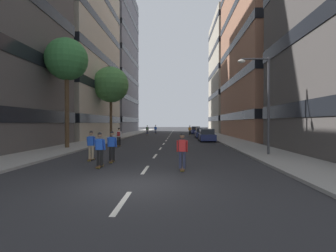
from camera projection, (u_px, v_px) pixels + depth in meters
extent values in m
plane|color=#28282B|center=(169.00, 137.00, 40.75)|extent=(189.84, 189.84, 0.00)
cube|color=gray|center=(125.00, 135.00, 45.04)|extent=(3.54, 87.01, 0.14)
cube|color=gray|center=(215.00, 135.00, 44.37)|extent=(3.54, 87.01, 0.14)
cube|color=silver|center=(122.00, 202.00, 7.15)|extent=(0.16, 2.20, 0.01)
cube|color=silver|center=(145.00, 170.00, 12.14)|extent=(0.16, 2.20, 0.01)
cube|color=silver|center=(155.00, 156.00, 17.14)|extent=(0.16, 2.20, 0.01)
cube|color=silver|center=(160.00, 149.00, 22.13)|extent=(0.16, 2.20, 0.01)
cube|color=silver|center=(164.00, 144.00, 27.13)|extent=(0.16, 2.20, 0.01)
cube|color=silver|center=(166.00, 141.00, 32.12)|extent=(0.16, 2.20, 0.01)
cube|color=silver|center=(168.00, 138.00, 37.12)|extent=(0.16, 2.20, 0.01)
cube|color=silver|center=(169.00, 136.00, 42.11)|extent=(0.16, 2.20, 0.01)
cube|color=silver|center=(170.00, 135.00, 47.11)|extent=(0.16, 2.20, 0.01)
cube|color=silver|center=(171.00, 134.00, 52.10)|extent=(0.16, 2.20, 0.01)
cube|color=silver|center=(172.00, 133.00, 57.10)|extent=(0.16, 2.20, 0.01)
cube|color=silver|center=(172.00, 132.00, 62.09)|extent=(0.16, 2.20, 0.01)
cube|color=silver|center=(173.00, 131.00, 67.09)|extent=(0.16, 2.20, 0.01)
cube|color=silver|center=(173.00, 131.00, 72.08)|extent=(0.16, 2.20, 0.01)
cube|color=silver|center=(173.00, 130.00, 77.08)|extent=(0.16, 2.20, 0.01)
cube|color=#B2A893|center=(65.00, 16.00, 39.02)|extent=(12.23, 19.92, 37.28)
cube|color=black|center=(66.00, 119.00, 39.22)|extent=(12.35, 20.04, 1.10)
cube|color=black|center=(66.00, 89.00, 39.16)|extent=(12.35, 20.04, 1.10)
cube|color=black|center=(65.00, 59.00, 39.10)|extent=(12.35, 20.04, 1.10)
cube|color=black|center=(65.00, 29.00, 39.04)|extent=(12.35, 20.04, 1.10)
cube|color=slate|center=(107.00, 61.00, 61.38)|extent=(12.23, 20.83, 34.62)
cube|color=black|center=(107.00, 120.00, 61.56)|extent=(12.35, 20.95, 1.10)
cube|color=black|center=(107.00, 99.00, 61.50)|extent=(12.35, 20.95, 1.10)
cube|color=black|center=(107.00, 79.00, 61.44)|extent=(12.35, 20.95, 1.10)
cube|color=black|center=(107.00, 59.00, 61.37)|extent=(12.35, 20.95, 1.10)
cube|color=black|center=(106.00, 38.00, 61.31)|extent=(12.35, 20.95, 1.10)
cube|color=black|center=(106.00, 18.00, 61.25)|extent=(12.35, 20.95, 1.10)
cube|color=#9E6B51|center=(275.00, 48.00, 37.76)|extent=(12.23, 22.06, 26.83)
cube|color=black|center=(274.00, 116.00, 37.88)|extent=(12.35, 22.18, 1.10)
cube|color=black|center=(274.00, 80.00, 37.82)|extent=(12.35, 22.18, 1.10)
cube|color=black|center=(275.00, 44.00, 37.75)|extent=(12.35, 22.18, 1.10)
cube|color=black|center=(275.00, 8.00, 37.68)|extent=(12.35, 22.18, 1.10)
cube|color=#B2A893|center=(239.00, 76.00, 60.10)|extent=(12.23, 17.56, 26.86)
cube|color=black|center=(239.00, 119.00, 60.22)|extent=(12.35, 17.68, 1.10)
cube|color=black|center=(239.00, 96.00, 60.16)|extent=(12.35, 17.68, 1.10)
cube|color=black|center=(239.00, 73.00, 60.09)|extent=(12.35, 17.68, 1.10)
cube|color=black|center=(239.00, 51.00, 60.02)|extent=(12.35, 17.68, 1.10)
cube|color=black|center=(239.00, 28.00, 59.96)|extent=(12.35, 17.68, 1.10)
cube|color=navy|center=(207.00, 137.00, 30.86)|extent=(1.80, 4.40, 0.70)
cube|color=#2D3338|center=(207.00, 131.00, 30.70)|extent=(1.60, 2.10, 0.64)
cylinder|color=black|center=(199.00, 138.00, 32.35)|extent=(0.22, 0.64, 0.64)
cylinder|color=black|center=(212.00, 138.00, 32.28)|extent=(0.22, 0.64, 0.64)
cylinder|color=black|center=(201.00, 139.00, 29.45)|extent=(0.22, 0.64, 0.64)
cylinder|color=black|center=(215.00, 139.00, 29.38)|extent=(0.22, 0.64, 0.64)
cube|color=navy|center=(195.00, 131.00, 51.33)|extent=(1.80, 4.40, 0.70)
cube|color=#2D3338|center=(196.00, 128.00, 51.17)|extent=(1.60, 2.10, 0.64)
cylinder|color=black|center=(191.00, 132.00, 52.82)|extent=(0.22, 0.64, 0.64)
cylinder|color=black|center=(199.00, 132.00, 52.75)|extent=(0.22, 0.64, 0.64)
cylinder|color=black|center=(192.00, 133.00, 49.92)|extent=(0.22, 0.64, 0.64)
cylinder|color=black|center=(200.00, 133.00, 49.85)|extent=(0.22, 0.64, 0.64)
cube|color=navy|center=(201.00, 134.00, 37.96)|extent=(1.80, 4.40, 0.70)
cube|color=#2D3338|center=(202.00, 130.00, 37.80)|extent=(1.60, 2.10, 0.64)
cylinder|color=black|center=(195.00, 135.00, 39.44)|extent=(0.22, 0.64, 0.64)
cylinder|color=black|center=(206.00, 135.00, 39.38)|extent=(0.22, 0.64, 0.64)
cylinder|color=black|center=(197.00, 136.00, 36.55)|extent=(0.22, 0.64, 0.64)
cylinder|color=black|center=(208.00, 136.00, 36.48)|extent=(0.22, 0.64, 0.64)
cylinder|color=#4C3823|center=(67.00, 111.00, 21.73)|extent=(0.36, 0.36, 6.30)
sphere|color=#387A3D|center=(67.00, 59.00, 21.67)|extent=(3.57, 3.57, 3.57)
cylinder|color=#4C3823|center=(111.00, 117.00, 35.84)|extent=(0.36, 0.36, 5.75)
sphere|color=#478442|center=(111.00, 85.00, 35.79)|extent=(5.01, 5.01, 5.01)
cylinder|color=#3F3F44|center=(269.00, 106.00, 17.00)|extent=(0.16, 0.16, 6.50)
cylinder|color=#3F3F44|center=(255.00, 59.00, 17.00)|extent=(1.80, 0.10, 0.10)
ellipsoid|color=silver|center=(242.00, 61.00, 17.04)|extent=(0.50, 0.30, 0.24)
cube|color=brown|center=(112.00, 161.00, 14.43)|extent=(0.27, 0.91, 0.02)
cylinder|color=#D8BF4C|center=(113.00, 161.00, 14.75)|extent=(0.19, 0.08, 0.07)
cylinder|color=#D8BF4C|center=(111.00, 163.00, 14.11)|extent=(0.19, 0.08, 0.07)
cylinder|color=black|center=(110.00, 154.00, 14.42)|extent=(0.15, 0.15, 0.80)
cylinder|color=black|center=(113.00, 154.00, 14.43)|extent=(0.15, 0.15, 0.80)
cube|color=blue|center=(112.00, 142.00, 14.42)|extent=(0.34, 0.23, 0.55)
cylinder|color=blue|center=(108.00, 142.00, 14.46)|extent=(0.11, 0.24, 0.55)
cylinder|color=blue|center=(116.00, 142.00, 14.48)|extent=(0.11, 0.24, 0.55)
sphere|color=#997051|center=(112.00, 134.00, 14.43)|extent=(0.22, 0.22, 0.22)
sphere|color=black|center=(112.00, 133.00, 14.43)|extent=(0.21, 0.21, 0.21)
cube|color=brown|center=(91.00, 159.00, 15.13)|extent=(0.21, 0.90, 0.02)
cylinder|color=#D8BF4C|center=(93.00, 159.00, 15.45)|extent=(0.18, 0.07, 0.07)
cylinder|color=#D8BF4C|center=(89.00, 161.00, 14.82)|extent=(0.18, 0.07, 0.07)
cylinder|color=tan|center=(90.00, 152.00, 15.13)|extent=(0.14, 0.14, 0.80)
cylinder|color=tan|center=(93.00, 152.00, 15.12)|extent=(0.14, 0.14, 0.80)
cube|color=blue|center=(91.00, 141.00, 15.12)|extent=(0.32, 0.20, 0.55)
cylinder|color=blue|center=(88.00, 141.00, 15.18)|extent=(0.09, 0.23, 0.55)
cylinder|color=blue|center=(95.00, 141.00, 15.16)|extent=(0.09, 0.23, 0.55)
sphere|color=#997051|center=(91.00, 133.00, 15.14)|extent=(0.22, 0.22, 0.22)
sphere|color=black|center=(91.00, 132.00, 15.13)|extent=(0.21, 0.21, 0.21)
cube|color=brown|center=(147.00, 134.00, 47.96)|extent=(0.23, 0.91, 0.02)
cylinder|color=#D8BF4C|center=(147.00, 134.00, 48.28)|extent=(0.18, 0.08, 0.07)
cylinder|color=#D8BF4C|center=(147.00, 135.00, 47.64)|extent=(0.18, 0.08, 0.07)
cylinder|color=#2D334C|center=(147.00, 132.00, 47.95)|extent=(0.14, 0.14, 0.80)
cylinder|color=#2D334C|center=(148.00, 132.00, 47.95)|extent=(0.14, 0.14, 0.80)
cube|color=black|center=(147.00, 129.00, 47.94)|extent=(0.33, 0.21, 0.55)
cylinder|color=black|center=(146.00, 129.00, 47.99)|extent=(0.10, 0.23, 0.55)
cylinder|color=black|center=(148.00, 129.00, 47.99)|extent=(0.10, 0.23, 0.55)
sphere|color=beige|center=(147.00, 126.00, 47.96)|extent=(0.22, 0.22, 0.22)
sphere|color=black|center=(147.00, 126.00, 47.96)|extent=(0.21, 0.21, 0.21)
cube|color=#4C8C4C|center=(147.00, 128.00, 47.76)|extent=(0.27, 0.17, 0.40)
cube|color=brown|center=(182.00, 169.00, 11.99)|extent=(0.20, 0.90, 0.02)
cylinder|color=#D8BF4C|center=(182.00, 168.00, 12.31)|extent=(0.18, 0.07, 0.07)
cylinder|color=#D8BF4C|center=(182.00, 171.00, 11.67)|extent=(0.18, 0.07, 0.07)
cylinder|color=#2D334C|center=(180.00, 160.00, 11.99)|extent=(0.14, 0.14, 0.80)
cylinder|color=#2D334C|center=(184.00, 160.00, 11.98)|extent=(0.14, 0.14, 0.80)
cube|color=red|center=(182.00, 146.00, 11.98)|extent=(0.32, 0.20, 0.55)
cylinder|color=red|center=(178.00, 146.00, 12.04)|extent=(0.09, 0.23, 0.55)
cylinder|color=red|center=(187.00, 146.00, 12.02)|extent=(0.09, 0.23, 0.55)
sphere|color=#997051|center=(182.00, 136.00, 11.99)|extent=(0.22, 0.22, 0.22)
sphere|color=black|center=(182.00, 135.00, 11.99)|extent=(0.21, 0.21, 0.21)
cube|color=brown|center=(119.00, 145.00, 24.21)|extent=(0.28, 0.91, 0.02)
cylinder|color=#D8BF4C|center=(119.00, 146.00, 24.53)|extent=(0.19, 0.09, 0.07)
cylinder|color=#D8BF4C|center=(118.00, 146.00, 23.90)|extent=(0.19, 0.09, 0.07)
cylinder|color=black|center=(118.00, 141.00, 24.21)|extent=(0.15, 0.15, 0.80)
cylinder|color=black|center=(120.00, 141.00, 24.21)|extent=(0.15, 0.15, 0.80)
cube|color=white|center=(119.00, 134.00, 24.20)|extent=(0.34, 0.23, 0.55)
cylinder|color=white|center=(117.00, 134.00, 24.24)|extent=(0.11, 0.24, 0.55)
cylinder|color=white|center=(121.00, 134.00, 24.26)|extent=(0.11, 0.24, 0.55)
sphere|color=tan|center=(119.00, 129.00, 24.22)|extent=(0.22, 0.22, 0.22)
sphere|color=black|center=(119.00, 129.00, 24.21)|extent=(0.21, 0.21, 0.21)
cube|color=#A52626|center=(119.00, 134.00, 24.02)|extent=(0.27, 0.18, 0.40)
cube|color=brown|center=(100.00, 166.00, 12.75)|extent=(0.22, 0.90, 0.02)
cylinder|color=#D8BF4C|center=(102.00, 166.00, 13.07)|extent=(0.18, 0.07, 0.07)
cylinder|color=#D8BF4C|center=(98.00, 168.00, 12.43)|extent=(0.18, 0.07, 0.07)
cylinder|color=black|center=(98.00, 158.00, 12.74)|extent=(0.14, 0.14, 0.80)
cylinder|color=black|center=(102.00, 158.00, 12.74)|extent=(0.14, 0.14, 0.80)
cube|color=blue|center=(100.00, 144.00, 12.73)|extent=(0.32, 0.21, 0.55)
cylinder|color=blue|center=(96.00, 145.00, 12.79)|extent=(0.10, 0.23, 0.55)
cylinder|color=blue|center=(104.00, 145.00, 12.78)|extent=(0.10, 0.23, 0.55)
sphere|color=#997051|center=(100.00, 135.00, 12.75)|extent=(0.22, 0.22, 0.22)
sphere|color=black|center=(100.00, 134.00, 12.75)|extent=(0.21, 0.21, 0.21)
cube|color=brown|center=(190.00, 135.00, 46.02)|extent=(0.38, 0.92, 0.02)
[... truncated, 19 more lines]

